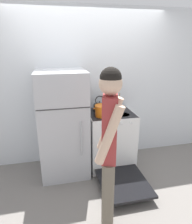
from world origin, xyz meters
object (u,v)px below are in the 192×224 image
object	(u,v)px
tea_kettle	(100,106)
utensil_jar	(119,106)
person	(109,147)
dutch_oven_pot	(103,111)
stove_range	(111,140)
refrigerator	(63,124)

from	to	relation	value
tea_kettle	utensil_jar	world-z (taller)	utensil_jar
person	utensil_jar	bearing A→B (deg)	-5.15
dutch_oven_pot	utensil_jar	xyz separation A→B (m)	(0.35, 0.27, -0.02)
dutch_oven_pot	person	distance (m)	1.13
dutch_oven_pot	utensil_jar	bearing A→B (deg)	37.57
stove_range	utensil_jar	world-z (taller)	utensil_jar
dutch_oven_pot	person	xyz separation A→B (m)	(-0.22, -1.11, 0.00)
utensil_jar	person	bearing A→B (deg)	-112.50
refrigerator	tea_kettle	distance (m)	0.67
refrigerator	person	bearing A→B (deg)	-72.53
refrigerator	tea_kettle	world-z (taller)	refrigerator
utensil_jar	person	xyz separation A→B (m)	(-0.57, -1.38, 0.03)
stove_range	tea_kettle	xyz separation A→B (m)	(-0.15, 0.17, 0.55)
dutch_oven_pot	person	bearing A→B (deg)	-101.36
stove_range	person	size ratio (longest dim) A/B	0.78
refrigerator	person	world-z (taller)	person
refrigerator	utensil_jar	distance (m)	0.98
stove_range	person	xyz separation A→B (m)	(-0.39, -1.20, 0.56)
refrigerator	dutch_oven_pot	xyz separation A→B (m)	(0.60, -0.10, 0.21)
refrigerator	tea_kettle	size ratio (longest dim) A/B	6.39
stove_range	tea_kettle	distance (m)	0.59
utensil_jar	refrigerator	bearing A→B (deg)	-169.83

